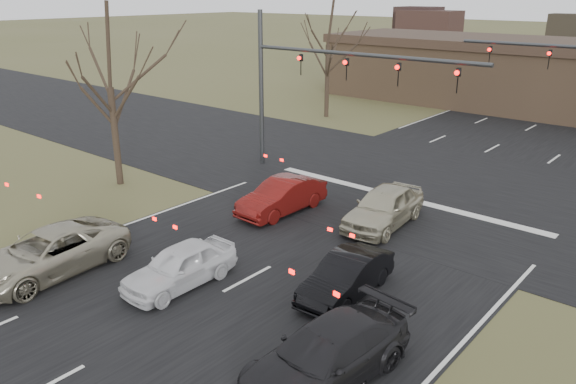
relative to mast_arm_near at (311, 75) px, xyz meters
name	(u,v)px	position (x,y,z in m)	size (l,w,h in m)	color
ground	(175,318)	(5.23, -13.00, -5.07)	(360.00, 360.00, 0.00)	brown
road_cross	(421,186)	(5.23, 2.00, -5.06)	(200.00, 14.00, 0.02)	black
mast_arm_near	(311,75)	(0.00, 0.00, 0.00)	(12.12, 0.24, 8.00)	#383A3D
tree_left_near	(106,45)	(-6.27, -7.00, 1.49)	(5.10, 5.10, 8.50)	black
tree_left_far	(329,14)	(-7.77, 12.00, 2.27)	(5.70, 5.70, 9.50)	black
car_silver_suv	(49,253)	(-0.12, -13.87, -4.34)	(2.44, 5.28, 1.47)	#A69F86
car_white_sedan	(180,266)	(3.84, -11.62, -4.40)	(1.58, 3.94, 1.34)	silver
car_black_hatch	(346,276)	(8.23, -8.75, -4.44)	(1.35, 3.87, 1.28)	black
car_charcoal_sedan	(326,355)	(10.15, -12.40, -4.37)	(1.98, 4.87, 1.41)	black
car_red_ahead	(282,196)	(2.23, -4.78, -4.36)	(1.50, 4.31, 1.42)	#60100D
car_silver_ahead	(384,207)	(6.25, -3.25, -4.29)	(1.86, 4.62, 1.57)	#B4AD91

